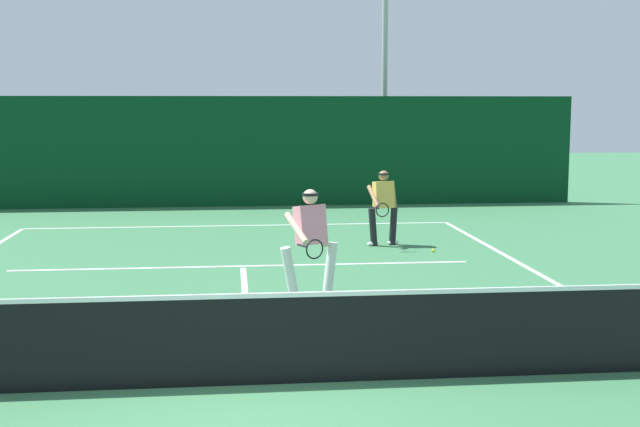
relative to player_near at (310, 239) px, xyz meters
The scene contains 10 objects.
ground_plane 4.06m from the player_near, 104.34° to the right, with size 80.00×80.00×0.00m, color #387248.
court_line_baseline_far 8.04m from the player_near, 97.04° to the left, with size 10.24×0.10×0.01m, color white.
court_line_service 3.06m from the player_near, 109.58° to the left, with size 8.35×0.10×0.01m, color white.
court_line_centre 1.49m from the player_near, 147.33° to the right, with size 0.10×6.40×0.01m, color white.
tennis_net 3.97m from the player_near, 104.34° to the right, with size 11.22×0.09×1.11m.
player_near is the anchor object (origin of this frame).
player_far 5.13m from the player_near, 67.39° to the left, with size 0.73×0.90×1.57m.
tennis_ball 4.84m from the player_near, 53.56° to the left, with size 0.07×0.07×0.07m, color #D1E033.
back_fence_windscreen 11.91m from the player_near, 94.72° to the left, with size 19.71×0.12×3.16m, color #083719.
light_pole 14.67m from the player_near, 75.25° to the left, with size 0.55×0.44×7.50m.
Camera 1 is at (-0.19, -8.63, 2.95)m, focal length 47.41 mm.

